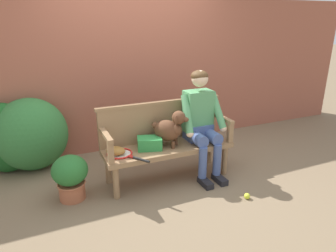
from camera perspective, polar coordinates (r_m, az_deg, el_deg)
name	(u,v)px	position (r m, az deg, el deg)	size (l,w,h in m)	color
ground_plane	(168,178)	(3.87, 0.00, -9.69)	(40.00, 40.00, 0.00)	#7A664C
brick_garden_fence	(133,74)	(4.68, -6.60, 9.61)	(8.00, 0.30, 2.18)	#9E5642
hedge_bush_far_right	(31,135)	(4.28, -24.27, -1.47)	(0.91, 0.72, 0.96)	#337538
hedge_bush_far_left	(5,138)	(4.35, -28.28, -2.05)	(0.71, 0.45, 0.92)	#1E5B23
garden_bench	(168,150)	(3.69, 0.00, -4.55)	(1.56, 0.49, 0.44)	#93704C
bench_backrest	(161,120)	(3.77, -1.32, 1.06)	(1.60, 0.06, 0.50)	#93704C
bench_armrest_left_end	(108,142)	(3.31, -11.25, -3.00)	(0.06, 0.49, 0.28)	#93704C
bench_armrest_right_end	(225,124)	(3.87, 10.64, 0.40)	(0.06, 0.49, 0.28)	#93704C
person_seated	(201,120)	(3.75, 6.18, 1.19)	(0.56, 0.65, 1.31)	black
dog_on_bench	(170,128)	(3.58, 0.38, -0.45)	(0.41, 0.38, 0.45)	brown
tennis_racket	(122,154)	(3.47, -8.71, -5.20)	(0.44, 0.56, 0.03)	red
baseball_glove	(116,151)	(3.46, -9.74, -4.63)	(0.22, 0.17, 0.09)	#9E6B2D
sports_bag	(150,143)	(3.56, -3.44, -3.27)	(0.28, 0.20, 0.14)	#2D8E42
tennis_ball	(247,196)	(3.56, 14.60, -12.60)	(0.07, 0.07, 0.07)	#CCDB33
potted_plant	(70,175)	(3.49, -17.84, -8.80)	(0.39, 0.39, 0.51)	#A85B3D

